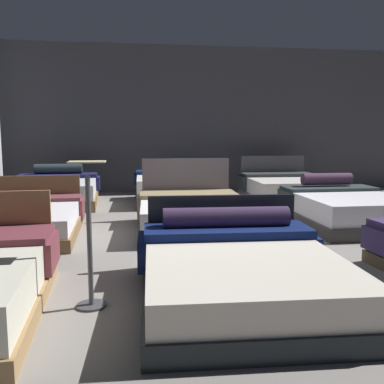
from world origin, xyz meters
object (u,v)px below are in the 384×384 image
(bed_1, at_px, (239,271))
(bed_7, at_px, (175,188))
(bed_5, at_px, (347,209))
(bed_8, at_px, (285,188))
(bed_4, at_px, (191,214))
(bed_6, at_px, (55,192))
(price_sign, at_px, (90,251))
(bed_3, at_px, (23,221))

(bed_1, xyz_separation_m, bed_7, (-0.01, 5.32, 0.06))
(bed_5, bearing_deg, bed_8, 89.34)
(bed_4, height_order, bed_6, bed_4)
(bed_8, height_order, price_sign, price_sign)
(bed_4, height_order, bed_8, bed_4)
(bed_7, bearing_deg, bed_1, -88.60)
(price_sign, bearing_deg, bed_6, 102.20)
(bed_4, xyz_separation_m, bed_7, (0.03, 2.67, 0.05))
(bed_4, height_order, price_sign, price_sign)
(bed_3, xyz_separation_m, bed_6, (-0.02, 2.71, 0.05))
(bed_1, relative_size, bed_7, 1.10)
(bed_8, bearing_deg, bed_7, -176.82)
(bed_1, xyz_separation_m, bed_8, (2.38, 5.41, 0.01))
(bed_7, relative_size, price_sign, 1.66)
(price_sign, bearing_deg, bed_5, 36.84)
(bed_1, bearing_deg, bed_7, 92.52)
(bed_3, relative_size, bed_8, 1.07)
(bed_5, distance_m, bed_8, 2.77)
(bed_1, height_order, bed_5, bed_1)
(bed_5, height_order, price_sign, price_sign)
(bed_7, xyz_separation_m, bed_8, (2.39, 0.08, -0.04))
(bed_3, xyz_separation_m, bed_4, (2.34, 0.01, 0.03))
(price_sign, bearing_deg, bed_1, 1.91)
(bed_1, height_order, bed_3, bed_1)
(bed_7, distance_m, bed_8, 2.39)
(bed_1, distance_m, bed_3, 3.56)
(bed_5, bearing_deg, bed_6, 150.23)
(bed_1, bearing_deg, price_sign, -175.65)
(bed_5, bearing_deg, bed_3, 179.94)
(bed_3, distance_m, price_sign, 2.94)
(bed_4, xyz_separation_m, bed_5, (2.39, -0.02, 0.02))
(bed_8, bearing_deg, price_sign, -122.37)
(bed_3, distance_m, bed_4, 2.34)
(bed_7, bearing_deg, bed_8, 3.32)
(bed_1, distance_m, bed_6, 5.87)
(bed_4, height_order, bed_7, bed_4)
(bed_1, distance_m, bed_5, 3.53)
(bed_3, bearing_deg, bed_5, -1.97)
(bed_6, distance_m, bed_7, 2.39)
(bed_4, bearing_deg, bed_7, 91.52)
(bed_7, height_order, price_sign, price_sign)
(bed_3, distance_m, bed_8, 5.50)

